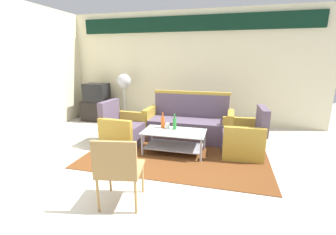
{
  "coord_description": "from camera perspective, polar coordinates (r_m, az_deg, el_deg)",
  "views": [
    {
      "loc": [
        0.96,
        -3.0,
        1.67
      ],
      "look_at": [
        -0.04,
        0.85,
        0.65
      ],
      "focal_mm": 25.06,
      "sensor_mm": 36.0,
      "label": 1
    }
  ],
  "objects": [
    {
      "name": "ground_plane",
      "position": [
        3.57,
        -2.84,
        -13.56
      ],
      "size": [
        14.0,
        14.0,
        0.0
      ],
      "primitive_type": "plane",
      "color": "beige"
    },
    {
      "name": "wall_back",
      "position": [
        6.13,
        5.78,
        12.48
      ],
      "size": [
        6.52,
        0.19,
        2.8
      ],
      "color": "beige",
      "rests_on": "ground"
    },
    {
      "name": "rug",
      "position": [
        4.36,
        2.52,
        -8.06
      ],
      "size": [
        3.11,
        2.29,
        0.01
      ],
      "primitive_type": "cube",
      "color": "brown",
      "rests_on": "ground"
    },
    {
      "name": "couch",
      "position": [
        4.95,
        5.08,
        -1.57
      ],
      "size": [
        1.8,
        0.75,
        0.96
      ],
      "rotation": [
        0.0,
        0.0,
        3.14
      ],
      "color": "#5B4C60",
      "rests_on": "rug"
    },
    {
      "name": "armchair_left",
      "position": [
        4.69,
        -11.03,
        -3.05
      ],
      "size": [
        0.74,
        0.8,
        0.85
      ],
      "rotation": [
        0.0,
        0.0,
        -1.63
      ],
      "color": "#5B4C60",
      "rests_on": "rug"
    },
    {
      "name": "armchair_right",
      "position": [
        4.33,
        17.97,
        -4.97
      ],
      "size": [
        0.73,
        0.79,
        0.85
      ],
      "rotation": [
        0.0,
        0.0,
        1.62
      ],
      "color": "#5B4C60",
      "rests_on": "rug"
    },
    {
      "name": "coffee_table",
      "position": [
        4.18,
        1.5,
        -5.16
      ],
      "size": [
        1.1,
        0.6,
        0.4
      ],
      "color": "silver",
      "rests_on": "rug"
    },
    {
      "name": "bottle_green",
      "position": [
        4.22,
        1.63,
        -1.44
      ],
      "size": [
        0.06,
        0.06,
        0.29
      ],
      "color": "#2D8C38",
      "rests_on": "coffee_table"
    },
    {
      "name": "bottle_orange",
      "position": [
        4.32,
        -1.27,
        -1.08
      ],
      "size": [
        0.07,
        0.07,
        0.29
      ],
      "color": "#D85919",
      "rests_on": "coffee_table"
    },
    {
      "name": "cup",
      "position": [
        4.28,
        -0.14,
        -2.02
      ],
      "size": [
        0.08,
        0.08,
        0.1
      ],
      "primitive_type": "cylinder",
      "color": "silver",
      "rests_on": "coffee_table"
    },
    {
      "name": "tv_stand",
      "position": [
        6.68,
        -16.7,
        1.57
      ],
      "size": [
        0.8,
        0.5,
        0.52
      ],
      "primitive_type": "cube",
      "color": "black",
      "rests_on": "ground"
    },
    {
      "name": "television",
      "position": [
        6.59,
        -17.0,
        5.81
      ],
      "size": [
        0.61,
        0.46,
        0.48
      ],
      "rotation": [
        0.0,
        0.0,
        3.13
      ],
      "color": "black",
      "rests_on": "tv_stand"
    },
    {
      "name": "pedestal_fan",
      "position": [
        6.23,
        -10.65,
        8.07
      ],
      "size": [
        0.36,
        0.36,
        1.27
      ],
      "color": "#2D2D33",
      "rests_on": "ground"
    },
    {
      "name": "wicker_chair",
      "position": [
        2.71,
        -11.98,
        -11.61
      ],
      "size": [
        0.56,
        0.56,
        0.84
      ],
      "rotation": [
        0.0,
        0.0,
        0.18
      ],
      "color": "#AD844C",
      "rests_on": "ground"
    }
  ]
}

